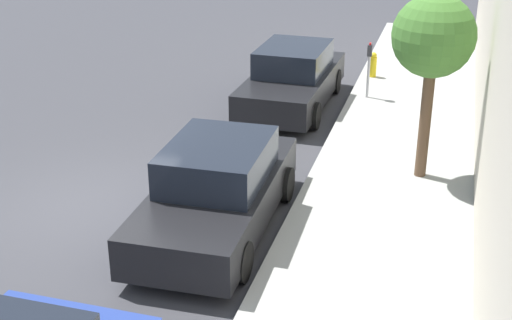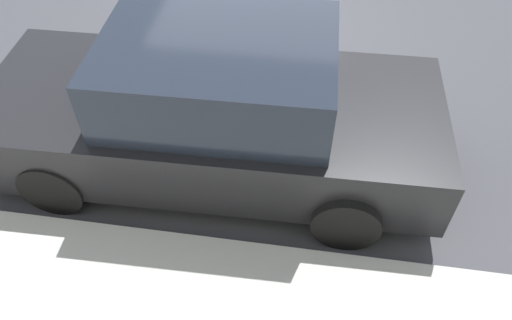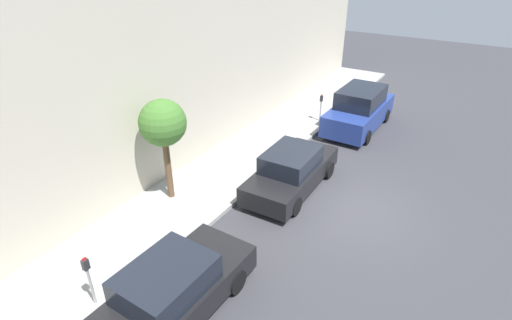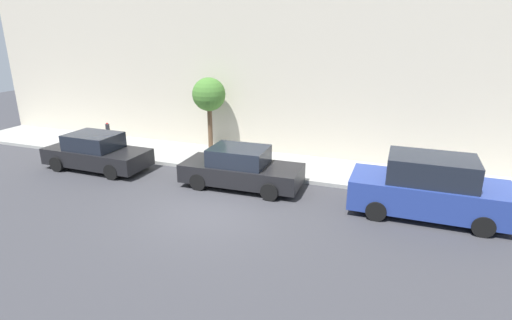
# 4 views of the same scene
# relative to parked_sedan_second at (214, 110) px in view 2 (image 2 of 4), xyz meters

# --- Properties ---
(ground_plane) EXTENTS (60.00, 60.00, 0.00)m
(ground_plane) POSITION_rel_parked_sedan_second_xyz_m (-2.40, 0.12, -0.72)
(ground_plane) COLOR #38383D
(parked_sedan_second) EXTENTS (1.92, 4.54, 1.54)m
(parked_sedan_second) POSITION_rel_parked_sedan_second_xyz_m (0.00, 0.00, 0.00)
(parked_sedan_second) COLOR black
(parked_sedan_second) RESTS_ON ground_plane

